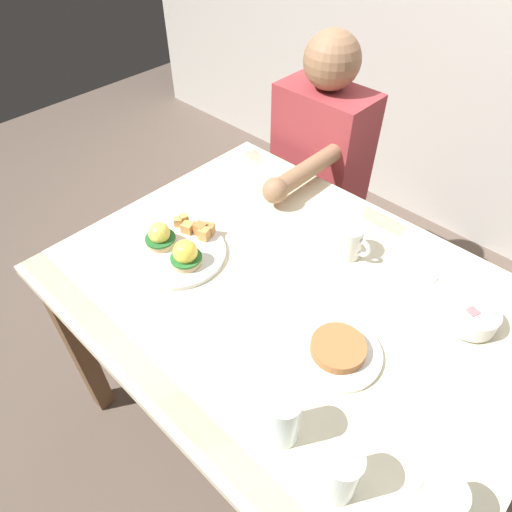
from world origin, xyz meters
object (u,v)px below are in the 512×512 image
at_px(eggs_benedict_plate, 177,248).
at_px(water_glass_extra, 434,507).
at_px(water_glass_far, 283,420).
at_px(fruit_bowl, 471,317).
at_px(coffee_mug, 348,240).
at_px(dining_table, 289,317).
at_px(diner_person, 316,168).
at_px(side_plate, 338,350).
at_px(fork, 414,267).
at_px(water_glass_near, 339,474).

relative_size(eggs_benedict_plate, water_glass_extra, 2.05).
xyz_separation_m(water_glass_far, water_glass_extra, (0.28, 0.06, 0.00)).
height_order(fruit_bowl, coffee_mug, coffee_mug).
distance_m(dining_table, water_glass_far, 0.41).
height_order(water_glass_extra, diner_person, diner_person).
bearing_deg(side_plate, fruit_bowl, 57.83).
distance_m(fork, water_glass_far, 0.59).
bearing_deg(water_glass_near, eggs_benedict_plate, 164.25).
distance_m(coffee_mug, water_glass_extra, 0.66).
height_order(dining_table, coffee_mug, coffee_mug).
height_order(dining_table, water_glass_far, water_glass_far).
relative_size(dining_table, water_glass_near, 9.67).
bearing_deg(side_plate, dining_table, 159.42).
height_order(coffee_mug, diner_person, diner_person).
xyz_separation_m(fork, water_glass_near, (0.17, -0.59, 0.05)).
bearing_deg(dining_table, coffee_mug, 84.42).
distance_m(fruit_bowl, fork, 0.21).
bearing_deg(side_plate, coffee_mug, 121.94).
xyz_separation_m(fruit_bowl, water_glass_extra, (0.13, -0.45, 0.03)).
bearing_deg(diner_person, water_glass_far, -55.99).
relative_size(water_glass_far, diner_person, 0.11).
relative_size(water_glass_near, side_plate, 0.62).
xyz_separation_m(fruit_bowl, coffee_mug, (-0.35, 0.00, 0.02)).
bearing_deg(side_plate, diner_person, 130.53).
distance_m(eggs_benedict_plate, water_glass_near, 0.70).
xyz_separation_m(eggs_benedict_plate, side_plate, (0.51, 0.04, -0.01)).
bearing_deg(fork, diner_person, 151.12).
bearing_deg(eggs_benedict_plate, dining_table, 19.82).
relative_size(fork, water_glass_extra, 1.19).
relative_size(dining_table, eggs_benedict_plate, 4.44).
bearing_deg(fruit_bowl, diner_person, 152.43).
bearing_deg(eggs_benedict_plate, coffee_mug, 43.81).
bearing_deg(diner_person, eggs_benedict_plate, -84.70).
height_order(coffee_mug, water_glass_extra, water_glass_extra).
height_order(water_glass_far, water_glass_extra, water_glass_extra).
bearing_deg(coffee_mug, fruit_bowl, -0.04).
relative_size(coffee_mug, water_glass_near, 0.90).
xyz_separation_m(fruit_bowl, side_plate, (-0.18, -0.28, -0.02)).
bearing_deg(eggs_benedict_plate, fruit_bowl, 25.04).
bearing_deg(fork, water_glass_extra, -58.87).
height_order(fruit_bowl, side_plate, fruit_bowl).
distance_m(eggs_benedict_plate, water_glass_extra, 0.83).
relative_size(fork, diner_person, 0.14).
relative_size(eggs_benedict_plate, fork, 1.73).
bearing_deg(fork, fruit_bowl, -23.38).
distance_m(eggs_benedict_plate, fork, 0.64).
height_order(dining_table, water_glass_extra, water_glass_extra).
distance_m(water_glass_far, side_plate, 0.23).
distance_m(fruit_bowl, coffee_mug, 0.35).
xyz_separation_m(water_glass_near, water_glass_extra, (0.14, 0.07, 0.00)).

